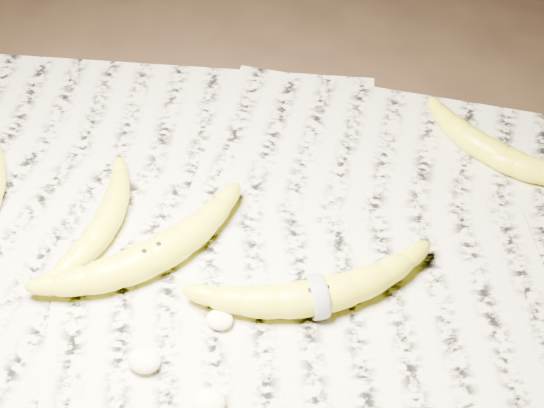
% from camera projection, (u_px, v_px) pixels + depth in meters
% --- Properties ---
extents(ground, '(3.00, 3.00, 0.00)m').
position_uv_depth(ground, '(261.00, 257.00, 0.87)').
color(ground, black).
rests_on(ground, ground).
extents(newspaper_patch, '(0.90, 0.70, 0.01)m').
position_uv_depth(newspaper_patch, '(231.00, 260.00, 0.86)').
color(newspaper_patch, '#B2AD98').
rests_on(newspaper_patch, ground).
extents(banana_left_b, '(0.07, 0.17, 0.03)m').
position_uv_depth(banana_left_b, '(104.00, 223.00, 0.87)').
color(banana_left_b, yellow).
rests_on(banana_left_b, newspaper_patch).
extents(banana_center, '(0.21, 0.21, 0.04)m').
position_uv_depth(banana_center, '(152.00, 255.00, 0.83)').
color(banana_center, yellow).
rests_on(banana_center, newspaper_patch).
extents(banana_taped, '(0.24, 0.15, 0.04)m').
position_uv_depth(banana_taped, '(317.00, 295.00, 0.80)').
color(banana_taped, yellow).
rests_on(banana_taped, newspaper_patch).
extents(banana_upper_a, '(0.18, 0.14, 0.03)m').
position_uv_depth(banana_upper_a, '(484.00, 145.00, 0.95)').
color(banana_upper_a, yellow).
rests_on(banana_upper_a, newspaper_patch).
extents(banana_upper_b, '(0.16, 0.07, 0.03)m').
position_uv_depth(banana_upper_b, '(541.00, 169.00, 0.92)').
color(banana_upper_b, yellow).
rests_on(banana_upper_b, newspaper_patch).
extents(measuring_tape, '(0.02, 0.05, 0.05)m').
position_uv_depth(measuring_tape, '(317.00, 295.00, 0.80)').
color(measuring_tape, white).
rests_on(measuring_tape, newspaper_patch).
extents(flesh_chunk_a, '(0.03, 0.03, 0.02)m').
position_uv_depth(flesh_chunk_a, '(144.00, 358.00, 0.76)').
color(flesh_chunk_a, beige).
rests_on(flesh_chunk_a, newspaper_patch).
extents(flesh_chunk_b, '(0.03, 0.03, 0.02)m').
position_uv_depth(flesh_chunk_b, '(208.00, 400.00, 0.73)').
color(flesh_chunk_b, beige).
rests_on(flesh_chunk_b, newspaper_patch).
extents(flesh_chunk_c, '(0.03, 0.02, 0.02)m').
position_uv_depth(flesh_chunk_c, '(219.00, 318.00, 0.80)').
color(flesh_chunk_c, beige).
rests_on(flesh_chunk_c, newspaper_patch).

